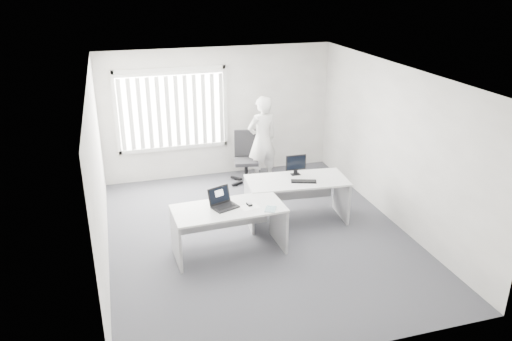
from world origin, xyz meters
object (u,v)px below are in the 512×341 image
object	(u,v)px
person	(262,140)
laptop	(225,199)
desk_near	(229,220)
monitor	(296,165)
office_chair	(246,166)
desk_far	(296,191)

from	to	relation	value
person	laptop	xyz separation A→B (m)	(-1.42, -2.66, 0.01)
person	desk_near	bearing A→B (deg)	48.76
person	laptop	distance (m)	3.02
laptop	person	bearing A→B (deg)	40.72
desk_near	laptop	bearing A→B (deg)	167.30
desk_near	laptop	size ratio (longest dim) A/B	4.62
person	monitor	size ratio (longest dim) A/B	5.00
office_chair	monitor	world-z (taller)	monitor
desk_far	desk_near	bearing A→B (deg)	-147.64
monitor	person	bearing A→B (deg)	95.01
person	monitor	world-z (taller)	person
office_chair	laptop	distance (m)	3.00
laptop	desk_near	bearing A→B (deg)	-31.33
desk_near	monitor	size ratio (longest dim) A/B	4.75
laptop	monitor	xyz separation A→B (m)	(1.53, 0.95, 0.05)
laptop	monitor	bearing A→B (deg)	10.59
desk_near	laptop	xyz separation A→B (m)	(-0.05, 0.01, 0.37)
office_chair	monitor	distance (m)	1.95
desk_far	office_chair	world-z (taller)	office_chair
desk_far	monitor	size ratio (longest dim) A/B	4.90
laptop	monitor	size ratio (longest dim) A/B	1.03
office_chair	monitor	size ratio (longest dim) A/B	2.96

